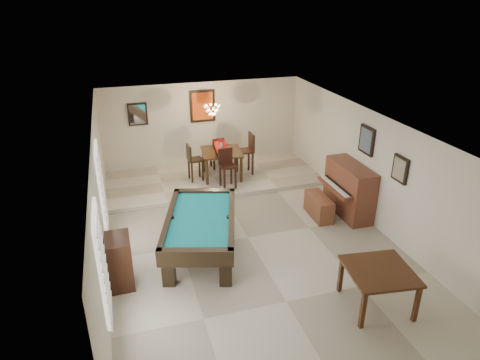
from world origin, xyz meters
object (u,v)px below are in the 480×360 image
dining_chair_east (245,154)px  chandelier (212,106)px  square_table (377,288)px  upright_piano (344,190)px  dining_chair_west (195,162)px  piano_bench (319,206)px  pool_table (201,236)px  dining_chair_north (217,152)px  dining_table (222,162)px  dining_chair_south (228,169)px  flower_vase (221,143)px  apothecary_chest (120,261)px

dining_chair_east → chandelier: size_ratio=2.00×
square_table → dining_chair_east: dining_chair_east is taller
upright_piano → dining_chair_west: bearing=137.5°
piano_bench → dining_chair_west: 3.72m
pool_table → upright_piano: upright_piano is taller
upright_piano → dining_chair_north: bearing=122.9°
pool_table → dining_table: bearing=85.3°
dining_chair_east → dining_table: bearing=-87.5°
upright_piano → chandelier: size_ratio=2.56×
square_table → dining_chair_north: size_ratio=1.12×
piano_bench → upright_piano: bearing=-3.9°
upright_piano → dining_chair_west: 4.16m
upright_piano → dining_chair_south: bearing=138.8°
flower_vase → dining_chair_east: dining_chair_east is taller
chandelier → dining_chair_east: bearing=1.9°
chandelier → piano_bench: bearing=-55.0°
flower_vase → dining_chair_east: 0.83m
square_table → apothecary_chest: bearing=155.8°
square_table → upright_piano: (1.09, 3.16, 0.26)m
flower_vase → dining_chair_east: (0.70, 0.05, -0.43)m
dining_chair_south → chandelier: chandelier is taller
dining_chair_north → dining_table: bearing=81.9°
flower_vase → dining_chair_west: bearing=179.1°
dining_chair_east → piano_bench: bearing=18.4°
chandelier → square_table: bearing=-76.3°
pool_table → piano_bench: 3.15m
dining_chair_south → chandelier: (-0.21, 0.76, 1.54)m
upright_piano → flower_vase: bearing=129.6°
square_table → apothecary_chest: size_ratio=1.09×
dining_table → dining_chair_south: 0.76m
chandelier → dining_chair_north: bearing=69.0°
pool_table → square_table: bearing=-27.2°
pool_table → dining_table: dining_table is taller
dining_table → dining_chair_south: bearing=-91.8°
dining_chair_west → chandelier: (0.52, 0.00, 1.56)m
upright_piano → piano_bench: (-0.61, 0.04, -0.37)m
upright_piano → dining_chair_east: (-1.61, 2.85, 0.08)m
dining_chair_south → apothecary_chest: bearing=-137.8°
dining_chair_south → dining_chair_north: size_ratio=1.12×
pool_table → dining_table: (1.35, 3.51, 0.15)m
upright_piano → dining_chair_east: bearing=119.5°
apothecary_chest → dining_chair_south: (2.97, 3.31, 0.16)m
flower_vase → dining_chair_north: size_ratio=0.26×
apothecary_chest → dining_chair_south: dining_chair_south is taller
upright_piano → dining_chair_west: (-3.07, 2.81, 0.00)m
flower_vase → piano_bench: bearing=-58.2°
dining_table → dining_chair_north: size_ratio=1.13×
piano_bench → square_table: bearing=-98.6°
dining_chair_south → pool_table: bearing=-121.6°
dining_table → chandelier: chandelier is taller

